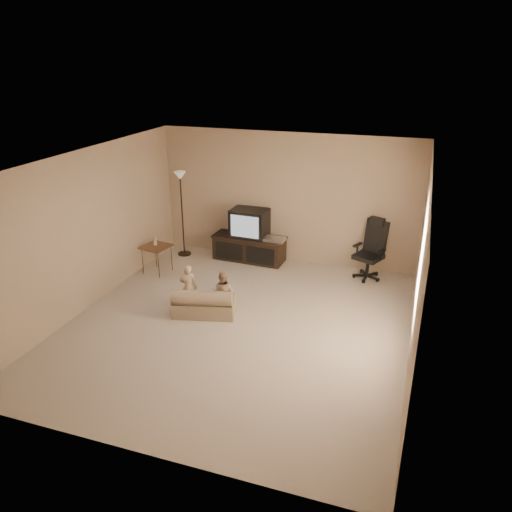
{
  "coord_description": "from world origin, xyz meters",
  "views": [
    {
      "loc": [
        2.37,
        -6.16,
        3.86
      ],
      "look_at": [
        0.1,
        0.6,
        0.92
      ],
      "focal_mm": 35.0,
      "sensor_mm": 36.0,
      "label": 1
    }
  ],
  "objects": [
    {
      "name": "floor",
      "position": [
        0.0,
        0.0,
        0.0
      ],
      "size": [
        5.5,
        5.5,
        0.0
      ],
      "primitive_type": "plane",
      "color": "beige",
      "rests_on": "ground"
    },
    {
      "name": "room_shell",
      "position": [
        0.0,
        0.0,
        1.52
      ],
      "size": [
        5.5,
        5.5,
        5.5
      ],
      "color": "silver",
      "rests_on": "floor"
    },
    {
      "name": "tv_stand",
      "position": [
        -0.67,
        2.49,
        0.43
      ],
      "size": [
        1.47,
        0.61,
        1.04
      ],
      "rotation": [
        0.0,
        0.0,
        -0.05
      ],
      "color": "black",
      "rests_on": "floor"
    },
    {
      "name": "office_chair",
      "position": [
        1.68,
        2.41,
        0.4
      ],
      "size": [
        0.68,
        0.69,
        1.11
      ],
      "rotation": [
        0.0,
        0.0,
        -0.42
      ],
      "color": "black",
      "rests_on": "floor"
    },
    {
      "name": "side_table",
      "position": [
        -2.11,
        1.38,
        0.51
      ],
      "size": [
        0.55,
        0.55,
        0.71
      ],
      "rotation": [
        0.0,
        0.0,
        -0.19
      ],
      "color": "brown",
      "rests_on": "floor"
    },
    {
      "name": "floor_lamp",
      "position": [
        -2.03,
        2.33,
        1.25
      ],
      "size": [
        0.27,
        0.27,
        1.71
      ],
      "color": "black",
      "rests_on": "floor"
    },
    {
      "name": "child_sofa",
      "position": [
        -0.61,
        0.15,
        0.19
      ],
      "size": [
        1.06,
        0.76,
        0.47
      ],
      "rotation": [
        0.0,
        0.0,
        0.25
      ],
      "color": "gray",
      "rests_on": "floor"
    },
    {
      "name": "toddler_left",
      "position": [
        -0.91,
        0.25,
        0.39
      ],
      "size": [
        0.31,
        0.25,
        0.77
      ],
      "primitive_type": "imported",
      "rotation": [
        0.0,
        0.0,
        3.31
      ],
      "color": "tan",
      "rests_on": "floor"
    },
    {
      "name": "toddler_right",
      "position": [
        -0.34,
        0.3,
        0.36
      ],
      "size": [
        0.36,
        0.2,
        0.73
      ],
      "primitive_type": "imported",
      "rotation": [
        0.0,
        0.0,
        3.12
      ],
      "color": "tan",
      "rests_on": "floor"
    }
  ]
}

